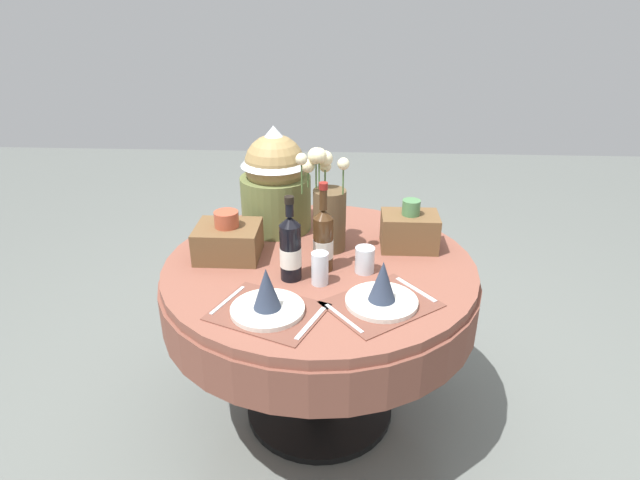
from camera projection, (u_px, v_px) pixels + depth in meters
ground at (320, 408)px, 2.35m from camera, size 8.00×8.00×0.00m
dining_table at (320, 292)px, 2.09m from camera, size 1.21×1.21×0.72m
place_setting_left at (267, 300)px, 1.70m from camera, size 0.41×0.37×0.16m
place_setting_right at (382, 292)px, 1.75m from camera, size 0.43×0.41×0.16m
flower_vase at (327, 207)px, 2.08m from camera, size 0.20×0.17×0.41m
wine_bottle_left at (323, 239)px, 1.94m from camera, size 0.07×0.07×0.34m
wine_bottle_right at (290, 248)px, 1.87m from camera, size 0.08×0.08×0.31m
tumbler_near_right at (320, 268)px, 1.87m from camera, size 0.06×0.06×0.12m
tumbler_mid at (365, 260)px, 1.95m from camera, size 0.07×0.07×0.10m
gift_tub_back_left at (275, 176)px, 2.23m from camera, size 0.30×0.30×0.45m
woven_basket_side_left at (228, 240)px, 2.06m from camera, size 0.24×0.21×0.19m
woven_basket_side_right at (409, 230)px, 2.12m from camera, size 0.22×0.16×0.20m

